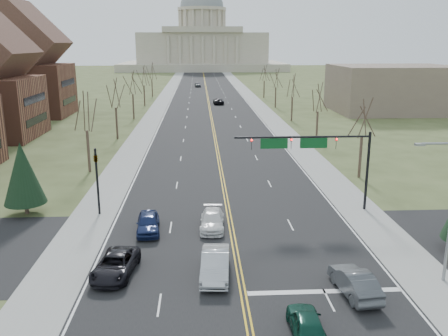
{
  "coord_description": "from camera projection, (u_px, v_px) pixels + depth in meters",
  "views": [
    {
      "loc": [
        -2.55,
        -26.76,
        14.78
      ],
      "look_at": [
        -0.17,
        17.61,
        3.0
      ],
      "focal_mm": 38.0,
      "sensor_mm": 36.0,
      "label": 1
    }
  ],
  "objects": [
    {
      "name": "car_nb_outer_lead",
      "position": [
        355.0,
        282.0,
        28.62
      ],
      "size": [
        2.17,
        4.88,
        1.56
      ],
      "primitive_type": "imported",
      "rotation": [
        0.0,
        0.0,
        3.26
      ],
      "color": "#474B4E",
      "rests_on": "road"
    },
    {
      "name": "road",
      "position": [
        207.0,
        96.0,
        135.92
      ],
      "size": [
        20.0,
        380.0,
        0.01
      ],
      "primitive_type": "cube",
      "color": "black",
      "rests_on": "ground"
    },
    {
      "name": "tree_r_4",
      "position": [
        264.0,
        74.0,
        129.26
      ],
      "size": [
        3.74,
        3.74,
        8.5
      ],
      "color": "#382821",
      "rests_on": "ground"
    },
    {
      "name": "ground",
      "position": [
        242.0,
        286.0,
        29.75
      ],
      "size": [
        600.0,
        600.0,
        0.0
      ],
      "primitive_type": "plane",
      "color": "#3E4924",
      "rests_on": "ground"
    },
    {
      "name": "tree_l_0",
      "position": [
        86.0,
        113.0,
        54.2
      ],
      "size": [
        3.96,
        3.96,
        9.0
      ],
      "color": "#382821",
      "rests_on": "ground"
    },
    {
      "name": "car_sb_outer_lead",
      "position": [
        115.0,
        265.0,
        30.97
      ],
      "size": [
        2.97,
        5.32,
        1.41
      ],
      "primitive_type": "imported",
      "rotation": [
        0.0,
        0.0,
        -0.13
      ],
      "color": "black",
      "rests_on": "road"
    },
    {
      "name": "car_nb_inner_lead",
      "position": [
        307.0,
        324.0,
        24.47
      ],
      "size": [
        1.79,
        4.21,
        1.42
      ],
      "primitive_type": "imported",
      "rotation": [
        0.0,
        0.0,
        3.12
      ],
      "color": "#0C382A",
      "rests_on": "road"
    },
    {
      "name": "edge_line_left",
      "position": [
        173.0,
        96.0,
        135.42
      ],
      "size": [
        0.15,
        380.0,
        0.01
      ],
      "primitive_type": "cube",
      "color": "silver",
      "rests_on": "road"
    },
    {
      "name": "conifer_l",
      "position": [
        23.0,
        173.0,
        41.37
      ],
      "size": [
        3.64,
        3.64,
        6.5
      ],
      "color": "#382821",
      "rests_on": "ground"
    },
    {
      "name": "car_far_sb",
      "position": [
        198.0,
        85.0,
        162.76
      ],
      "size": [
        2.32,
        4.79,
        1.58
      ],
      "primitive_type": "imported",
      "rotation": [
        0.0,
        0.0,
        0.1
      ],
      "color": "#484B50",
      "rests_on": "road"
    },
    {
      "name": "tree_r_0",
      "position": [
        363.0,
        120.0,
        52.04
      ],
      "size": [
        3.74,
        3.74,
        8.5
      ],
      "color": "#382821",
      "rests_on": "ground"
    },
    {
      "name": "tree_l_1",
      "position": [
        115.0,
        95.0,
        73.5
      ],
      "size": [
        3.96,
        3.96,
        9.0
      ],
      "color": "#382821",
      "rests_on": "ground"
    },
    {
      "name": "signal_mast",
      "position": [
        313.0,
        148.0,
        41.69
      ],
      "size": [
        12.12,
        0.44,
        7.2
      ],
      "color": "black",
      "rests_on": "ground"
    },
    {
      "name": "stop_bar",
      "position": [
        324.0,
        291.0,
        29.04
      ],
      "size": [
        9.5,
        0.5,
        0.01
      ],
      "primitive_type": "cube",
      "color": "silver",
      "rests_on": "road"
    },
    {
      "name": "bldg_left_far",
      "position": [
        25.0,
        69.0,
        96.77
      ],
      "size": [
        17.1,
        14.28,
        23.25
      ],
      "color": "brown",
      "rests_on": "ground"
    },
    {
      "name": "cross_road",
      "position": [
        235.0,
        246.0,
        35.54
      ],
      "size": [
        120.0,
        14.0,
        0.01
      ],
      "primitive_type": "cube",
      "color": "black",
      "rests_on": "ground"
    },
    {
      "name": "signal_left",
      "position": [
        97.0,
        174.0,
        41.23
      ],
      "size": [
        0.32,
        0.36,
        6.0
      ],
      "color": "black",
      "rests_on": "ground"
    },
    {
      "name": "tree_r_3",
      "position": [
        276.0,
        79.0,
        109.95
      ],
      "size": [
        3.74,
        3.74,
        8.5
      ],
      "color": "#382821",
      "rests_on": "ground"
    },
    {
      "name": "car_sb_inner_lead",
      "position": [
        215.0,
        264.0,
        30.76
      ],
      "size": [
        2.12,
        5.19,
        1.67
      ],
      "primitive_type": "imported",
      "rotation": [
        0.0,
        0.0,
        -0.07
      ],
      "color": "#AAADB2",
      "rests_on": "road"
    },
    {
      "name": "tree_l_3",
      "position": [
        144.0,
        77.0,
        112.11
      ],
      "size": [
        3.96,
        3.96,
        9.0
      ],
      "color": "#382821",
      "rests_on": "ground"
    },
    {
      "name": "capitol",
      "position": [
        202.0,
        44.0,
        267.34
      ],
      "size": [
        90.0,
        60.0,
        50.0
      ],
      "color": "#BBAF9C",
      "rests_on": "ground"
    },
    {
      "name": "tree_r_1",
      "position": [
        318.0,
        99.0,
        71.34
      ],
      "size": [
        3.74,
        3.74,
        8.5
      ],
      "color": "#382821",
      "rests_on": "ground"
    },
    {
      "name": "center_line",
      "position": [
        207.0,
        96.0,
        135.92
      ],
      "size": [
        0.42,
        380.0,
        0.01
      ],
      "primitive_type": "cube",
      "color": "gold",
      "rests_on": "road"
    },
    {
      "name": "tree_r_2",
      "position": [
        293.0,
        87.0,
        90.65
      ],
      "size": [
        3.74,
        3.74,
        8.5
      ],
      "color": "#382821",
      "rests_on": "ground"
    },
    {
      "name": "sidewalk_left",
      "position": [
        165.0,
        96.0,
        135.3
      ],
      "size": [
        4.0,
        380.0,
        0.03
      ],
      "primitive_type": "cube",
      "color": "gray",
      "rests_on": "ground"
    },
    {
      "name": "bldg_right_mass",
      "position": [
        392.0,
        89.0,
        103.89
      ],
      "size": [
        25.0,
        20.0,
        10.0
      ],
      "primitive_type": "cube",
      "color": "#6C594C",
      "rests_on": "ground"
    },
    {
      "name": "sidewalk_right",
      "position": [
        249.0,
        96.0,
        136.54
      ],
      "size": [
        4.0,
        380.0,
        0.03
      ],
      "primitive_type": "cube",
      "color": "gray",
      "rests_on": "ground"
    },
    {
      "name": "tree_l_2",
      "position": [
        132.0,
        84.0,
        92.81
      ],
      "size": [
        3.96,
        3.96,
        9.0
      ],
      "color": "#382821",
      "rests_on": "ground"
    },
    {
      "name": "car_far_nb",
      "position": [
        218.0,
        101.0,
        117.42
      ],
      "size": [
        2.6,
        5.27,
        1.44
      ],
      "primitive_type": "imported",
      "rotation": [
        0.0,
        0.0,
        3.18
      ],
      "color": "black",
      "rests_on": "road"
    },
    {
      "name": "car_sb_outer_second",
      "position": [
        148.0,
        223.0,
        38.0
      ],
      "size": [
        2.16,
        4.63,
        1.53
      ],
      "primitive_type": "imported",
      "rotation": [
        0.0,
        0.0,
        0.08
      ],
      "color": "#16224E",
      "rests_on": "road"
    },
    {
      "name": "car_sb_inner_second",
      "position": [
        212.0,
        220.0,
        38.76
      ],
      "size": [
        2.18,
        4.82,
        1.37
      ],
      "primitive_type": "imported",
      "rotation": [
        0.0,
        0.0,
        -0.06
      ],
      "color": "silver",
      "rests_on": "road"
    },
    {
      "name": "edge_line_right",
      "position": [
        241.0,
        96.0,
        136.43
      ],
      "size": [
        0.15,
        380.0,
        0.01
      ],
      "primitive_type": "cube",
      "color": "silver",
      "rests_on": "road"
    },
    {
      "name": "tree_l_4",
      "position": [
        152.0,
        72.0,
        131.42
      ],
      "size": [
        3.96,
        3.96,
        9.0
      ],
      "color": "#382821",
      "rests_on": "ground"
    }
  ]
}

